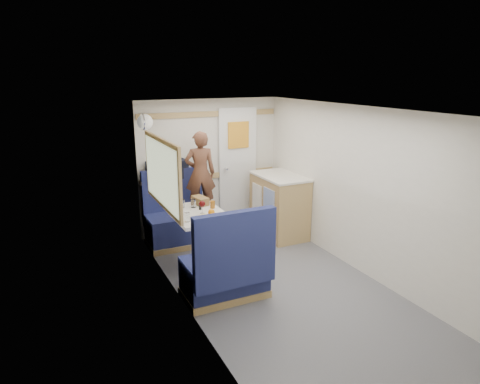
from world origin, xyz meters
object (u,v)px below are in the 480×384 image
tumbler_mid (182,203)px  dome_light (145,122)px  person (200,173)px  bread_loaf (200,201)px  bench_near (227,273)px  galley_counter (279,205)px  cheese_block (204,216)px  tray (209,218)px  beer_glass (213,205)px  tumbler_right (193,203)px  wine_glass (202,204)px  duffel_bag (167,170)px  bench_far (178,223)px  pepper_grinder (200,206)px  dinette_table (198,224)px  tumbler_left (187,217)px  orange_fruit (211,212)px

tumbler_mid → dome_light: bearing=116.5°
person → bread_loaf: size_ratio=4.76×
bench_near → person: 1.78m
galley_counter → cheese_block: galley_counter is taller
tray → cheese_block: bearing=167.2°
tumbler_mid → beer_glass: tumbler_mid is taller
dome_light → tumbler_right: size_ratio=1.87×
dome_light → person: (0.70, -0.12, -0.72)m
person → wine_glass: size_ratio=6.90×
duffel_bag → wine_glass: bearing=-98.6°
bench_far → pepper_grinder: bench_far is taller
bench_near → tumbler_mid: size_ratio=9.97×
dinette_table → tumbler_mid: bearing=110.7°
bench_far → dome_light: size_ratio=5.25×
cheese_block → beer_glass: 0.43m
bench_far → tumbler_left: 1.24m
tumbler_right → bread_loaf: tumbler_right is taller
bench_near → galley_counter: 2.04m
orange_fruit → tumbler_left: size_ratio=0.75×
bench_near → galley_counter: bearing=43.9°
bench_near → beer_glass: size_ratio=10.96×
person → tumbler_mid: person is taller
galley_counter → wine_glass: galley_counter is taller
tumbler_mid → bench_near: bearing=-84.6°
bench_far → tumbler_right: size_ratio=9.82×
person → orange_fruit: bearing=89.3°
beer_glass → bread_loaf: 0.23m
tumbler_mid → beer_glass: bearing=-30.7°
bench_near → tray: bench_near is taller
bread_loaf → cheese_block: bearing=-106.5°
bench_near → tumbler_right: size_ratio=9.82×
dome_light → orange_fruit: (0.48, -1.08, -0.97)m
dinette_table → tumbler_left: (-0.23, -0.26, 0.21)m
bench_far → dome_light: 1.50m
person → wine_glass: bearing=83.3°
dinette_table → beer_glass: beer_glass is taller
dinette_table → bench_far: bench_far is taller
person → duffel_bag: 0.52m
duffel_bag → bread_loaf: duffel_bag is taller
dinette_table → duffel_bag: bearing=92.4°
tray → pepper_grinder: size_ratio=3.48×
orange_fruit → bread_loaf: bearing=84.1°
bread_loaf → person: bearing=68.9°
tray → tumbler_left: tumbler_left is taller
tumbler_left → tumbler_right: size_ratio=1.00×
tumbler_mid → pepper_grinder: 0.25m
bench_near → person: person is taller
dinette_table → duffel_bag: (-0.05, 1.12, 0.47)m
dome_light → tumbler_mid: size_ratio=1.90×
cheese_block → dome_light: bearing=108.1°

